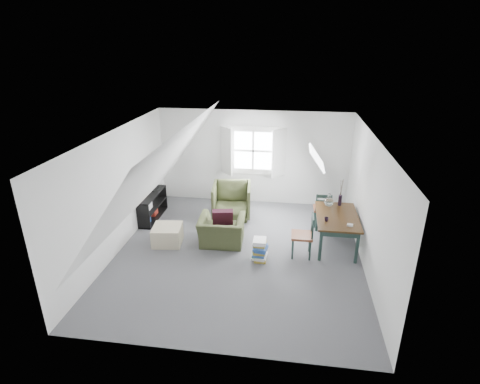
# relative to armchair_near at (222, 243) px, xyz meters

# --- Properties ---
(floor) EXTENTS (5.50, 5.50, 0.00)m
(floor) POSITION_rel_armchair_near_xyz_m (0.41, -0.33, 0.00)
(floor) COLOR #505055
(floor) RESTS_ON ground
(ceiling) EXTENTS (5.50, 5.50, 0.00)m
(ceiling) POSITION_rel_armchair_near_xyz_m (0.41, -0.33, 2.50)
(ceiling) COLOR white
(ceiling) RESTS_ON wall_back
(wall_back) EXTENTS (5.00, 0.00, 5.00)m
(wall_back) POSITION_rel_armchair_near_xyz_m (0.41, 2.42, 1.25)
(wall_back) COLOR silver
(wall_back) RESTS_ON ground
(wall_front) EXTENTS (5.00, 0.00, 5.00)m
(wall_front) POSITION_rel_armchair_near_xyz_m (0.41, -3.08, 1.25)
(wall_front) COLOR silver
(wall_front) RESTS_ON ground
(wall_left) EXTENTS (0.00, 5.50, 5.50)m
(wall_left) POSITION_rel_armchair_near_xyz_m (-2.09, -0.33, 1.25)
(wall_left) COLOR silver
(wall_left) RESTS_ON ground
(wall_right) EXTENTS (0.00, 5.50, 5.50)m
(wall_right) POSITION_rel_armchair_near_xyz_m (2.91, -0.33, 1.25)
(wall_right) COLOR silver
(wall_right) RESTS_ON ground
(slope_left) EXTENTS (3.19, 5.50, 4.48)m
(slope_left) POSITION_rel_armchair_near_xyz_m (-1.14, -0.33, 1.78)
(slope_left) COLOR white
(slope_left) RESTS_ON wall_left
(slope_right) EXTENTS (3.19, 5.50, 4.48)m
(slope_right) POSITION_rel_armchair_near_xyz_m (1.96, -0.33, 1.78)
(slope_right) COLOR white
(slope_right) RESTS_ON wall_right
(dormer_window) EXTENTS (1.71, 0.35, 1.30)m
(dormer_window) POSITION_rel_armchair_near_xyz_m (0.41, 2.35, 1.45)
(dormer_window) COLOR white
(dormer_window) RESTS_ON wall_back
(skylight) EXTENTS (0.35, 0.75, 0.47)m
(skylight) POSITION_rel_armchair_near_xyz_m (1.96, 0.97, 1.75)
(skylight) COLOR white
(skylight) RESTS_ON slope_right
(armchair_near) EXTENTS (0.99, 0.87, 0.62)m
(armchair_near) POSITION_rel_armchair_near_xyz_m (0.00, 0.00, 0.00)
(armchair_near) COLOR #394022
(armchair_near) RESTS_ON floor
(armchair_far) EXTENTS (1.02, 1.04, 0.87)m
(armchair_far) POSITION_rel_armchair_near_xyz_m (-0.00, 1.38, 0.00)
(armchair_far) COLOR #394022
(armchair_far) RESTS_ON floor
(throw_pillow) EXTENTS (0.48, 0.34, 0.46)m
(throw_pillow) POSITION_rel_armchair_near_xyz_m (0.00, 0.15, 0.54)
(throw_pillow) COLOR #380F1E
(throw_pillow) RESTS_ON armchair_near
(ottoman) EXTENTS (0.67, 0.67, 0.40)m
(ottoman) POSITION_rel_armchair_near_xyz_m (-1.18, -0.14, 0.20)
(ottoman) COLOR #BAAE8D
(ottoman) RESTS_ON floor
(dining_table) EXTENTS (0.86, 1.43, 0.72)m
(dining_table) POSITION_rel_armchair_near_xyz_m (2.43, 0.26, 0.62)
(dining_table) COLOR black
(dining_table) RESTS_ON floor
(demijohn) EXTENTS (0.21, 0.21, 0.29)m
(demijohn) POSITION_rel_armchair_near_xyz_m (2.28, 0.71, 0.84)
(demijohn) COLOR silver
(demijohn) RESTS_ON dining_table
(vase_twigs) EXTENTS (0.08, 0.09, 0.61)m
(vase_twigs) POSITION_rel_armchair_near_xyz_m (2.53, 0.81, 0.85)
(vase_twigs) COLOR black
(vase_twigs) RESTS_ON dining_table
(cup) EXTENTS (0.10, 0.10, 0.08)m
(cup) POSITION_rel_armchair_near_xyz_m (2.18, -0.04, 0.72)
(cup) COLOR black
(cup) RESTS_ON dining_table
(paper_box) EXTENTS (0.13, 0.10, 0.04)m
(paper_box) POSITION_rel_armchair_near_xyz_m (2.63, -0.19, 0.74)
(paper_box) COLOR white
(paper_box) RESTS_ON dining_table
(dining_chair_far) EXTENTS (0.41, 0.41, 0.87)m
(dining_chair_far) POSITION_rel_armchair_near_xyz_m (2.20, 1.16, 0.45)
(dining_chair_far) COLOR #642E18
(dining_chair_far) RESTS_ON floor
(dining_chair_near) EXTENTS (0.43, 0.43, 0.91)m
(dining_chair_near) POSITION_rel_armchair_near_xyz_m (1.74, -0.25, 0.48)
(dining_chair_near) COLOR #642E18
(dining_chair_near) RESTS_ON floor
(media_shelf) EXTENTS (0.42, 1.27, 0.65)m
(media_shelf) POSITION_rel_armchair_near_xyz_m (-1.99, 0.98, 0.29)
(media_shelf) COLOR black
(media_shelf) RESTS_ON floor
(electronics_box) EXTENTS (0.22, 0.28, 0.20)m
(electronics_box) POSITION_rel_armchair_near_xyz_m (-1.99, 1.28, 0.74)
(electronics_box) COLOR black
(electronics_box) RESTS_ON media_shelf
(magazine_stack) EXTENTS (0.33, 0.40, 0.45)m
(magazine_stack) POSITION_rel_armchair_near_xyz_m (0.88, -0.53, 0.22)
(magazine_stack) COLOR #B29933
(magazine_stack) RESTS_ON floor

